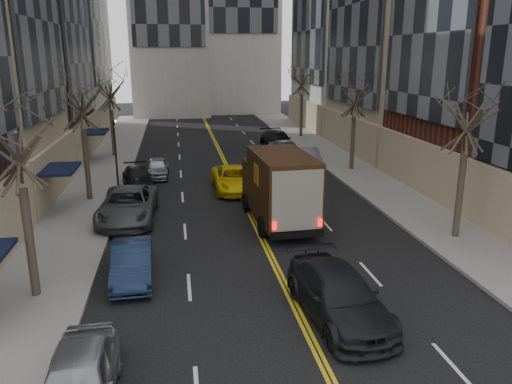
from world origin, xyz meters
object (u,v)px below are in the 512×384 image
at_px(taxi, 234,179).
at_px(ups_truck, 279,188).
at_px(observer_sedan, 339,295).
at_px(pedestrian, 297,220).

bearing_deg(taxi, ups_truck, -78.35).
height_order(ups_truck, observer_sedan, ups_truck).
bearing_deg(taxi, observer_sedan, -85.89).
distance_m(observer_sedan, taxi, 16.05).
relative_size(observer_sedan, pedestrian, 3.08).
relative_size(taxi, pedestrian, 2.91).
height_order(observer_sedan, pedestrian, pedestrian).
distance_m(observer_sedan, pedestrian, 7.21).
xyz_separation_m(ups_truck, observer_sedan, (0.00, -9.43, -1.06)).
xyz_separation_m(observer_sedan, taxi, (-1.50, 15.98, -0.05)).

